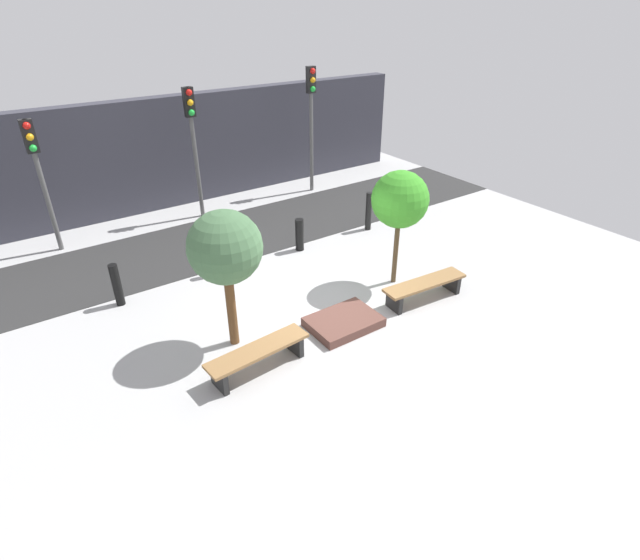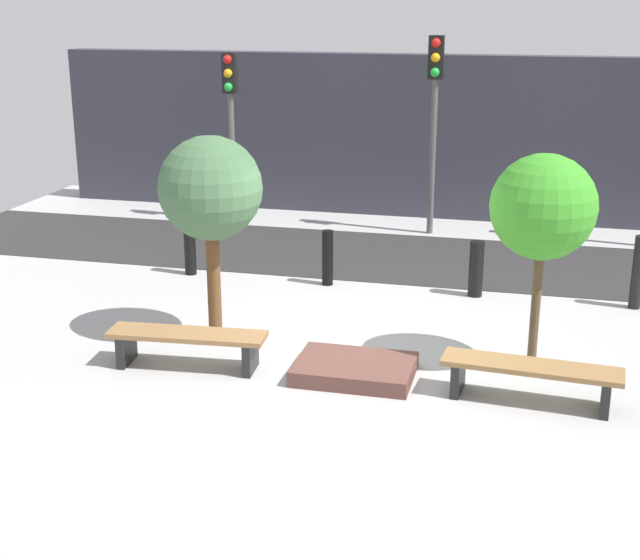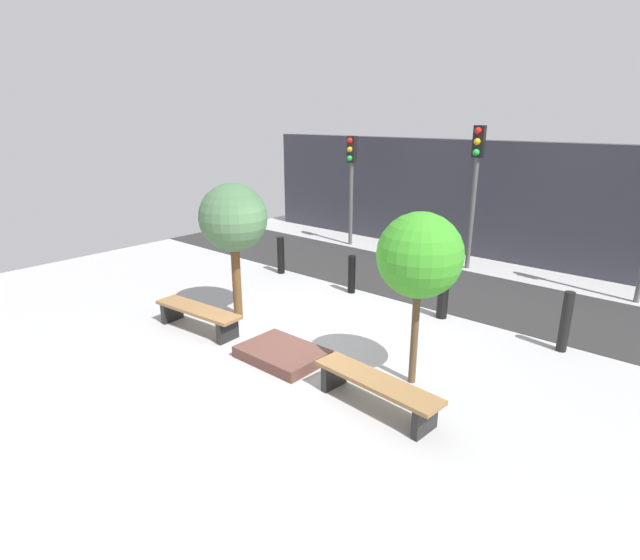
{
  "view_description": "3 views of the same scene",
  "coord_description": "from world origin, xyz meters",
  "px_view_note": "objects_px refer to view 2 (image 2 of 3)",
  "views": [
    {
      "loc": [
        -5.13,
        -7.05,
        5.87
      ],
      "look_at": [
        -0.49,
        -0.38,
        1.18
      ],
      "focal_mm": 28.0,
      "sensor_mm": 36.0,
      "label": 1
    },
    {
      "loc": [
        1.97,
        -10.16,
        4.35
      ],
      "look_at": [
        -0.51,
        -0.17,
        1.07
      ],
      "focal_mm": 50.0,
      "sensor_mm": 36.0,
      "label": 2
    },
    {
      "loc": [
        5.46,
        -5.84,
        3.91
      ],
      "look_at": [
        0.36,
        0.04,
        1.35
      ],
      "focal_mm": 28.0,
      "sensor_mm": 36.0,
      "label": 3
    }
  ],
  "objects_px": {
    "bollard_right": "(638,272)",
    "tree_behind_right_bench": "(543,208)",
    "bollard_center": "(476,269)",
    "planter_bed": "(355,369)",
    "bench_left": "(187,341)",
    "tree_behind_left_bench": "(210,190)",
    "bollard_far_left": "(190,246)",
    "traffic_light_mid_west": "(434,99)",
    "bench_right": "(531,374)",
    "traffic_light_west": "(230,106)",
    "bollard_left": "(328,258)"
  },
  "relations": [
    {
      "from": "tree_behind_left_bench",
      "to": "bollard_far_left",
      "type": "bearing_deg",
      "value": 118.17
    },
    {
      "from": "bench_right",
      "to": "bollard_far_left",
      "type": "relative_size",
      "value": 2.09
    },
    {
      "from": "bollard_center",
      "to": "bollard_right",
      "type": "distance_m",
      "value": 2.32
    },
    {
      "from": "tree_behind_right_bench",
      "to": "bollard_center",
      "type": "distance_m",
      "value": 3.21
    },
    {
      "from": "bollard_center",
      "to": "traffic_light_west",
      "type": "bearing_deg",
      "value": 144.93
    },
    {
      "from": "tree_behind_left_bench",
      "to": "tree_behind_right_bench",
      "type": "height_order",
      "value": "tree_behind_left_bench"
    },
    {
      "from": "bollard_left",
      "to": "tree_behind_left_bench",
      "type": "bearing_deg",
      "value": -108.68
    },
    {
      "from": "tree_behind_right_bench",
      "to": "traffic_light_west",
      "type": "bearing_deg",
      "value": 133.98
    },
    {
      "from": "bench_left",
      "to": "tree_behind_right_bench",
      "type": "distance_m",
      "value": 4.54
    },
    {
      "from": "traffic_light_mid_west",
      "to": "bench_left",
      "type": "bearing_deg",
      "value": -105.83
    },
    {
      "from": "traffic_light_west",
      "to": "traffic_light_mid_west",
      "type": "distance_m",
      "value": 3.99
    },
    {
      "from": "bench_right",
      "to": "bollard_left",
      "type": "relative_size",
      "value": 2.29
    },
    {
      "from": "planter_bed",
      "to": "bollard_right",
      "type": "xyz_separation_m",
      "value": [
        3.47,
        3.42,
        0.45
      ]
    },
    {
      "from": "bench_left",
      "to": "bollard_far_left",
      "type": "relative_size",
      "value": 2.05
    },
    {
      "from": "bench_left",
      "to": "bench_right",
      "type": "relative_size",
      "value": 0.98
    },
    {
      "from": "bollard_left",
      "to": "bollard_center",
      "type": "xyz_separation_m",
      "value": [
        2.31,
        0.0,
        -0.01
      ]
    },
    {
      "from": "bollard_right",
      "to": "traffic_light_west",
      "type": "xyz_separation_m",
      "value": [
        -7.46,
        3.61,
        1.78
      ]
    },
    {
      "from": "bench_left",
      "to": "bollard_far_left",
      "type": "bearing_deg",
      "value": 106.8
    },
    {
      "from": "bollard_right",
      "to": "tree_behind_right_bench",
      "type": "bearing_deg",
      "value": -118.17
    },
    {
      "from": "planter_bed",
      "to": "tree_behind_left_bench",
      "type": "bearing_deg",
      "value": 159.3
    },
    {
      "from": "planter_bed",
      "to": "bollard_right",
      "type": "distance_m",
      "value": 4.89
    },
    {
      "from": "tree_behind_left_bench",
      "to": "tree_behind_right_bench",
      "type": "xyz_separation_m",
      "value": [
        4.1,
        0.0,
        -0.0
      ]
    },
    {
      "from": "bollard_center",
      "to": "traffic_light_mid_west",
      "type": "relative_size",
      "value": 0.23
    },
    {
      "from": "planter_bed",
      "to": "traffic_light_west",
      "type": "distance_m",
      "value": 8.39
    },
    {
      "from": "tree_behind_right_bench",
      "to": "bollard_left",
      "type": "bearing_deg",
      "value": 140.46
    },
    {
      "from": "bollard_center",
      "to": "bollard_right",
      "type": "bearing_deg",
      "value": 0.0
    },
    {
      "from": "tree_behind_left_bench",
      "to": "bollard_far_left",
      "type": "relative_size",
      "value": 2.81
    },
    {
      "from": "tree_behind_right_bench",
      "to": "bollard_center",
      "type": "relative_size",
      "value": 3.09
    },
    {
      "from": "bench_right",
      "to": "traffic_light_mid_west",
      "type": "height_order",
      "value": "traffic_light_mid_west"
    },
    {
      "from": "bollard_left",
      "to": "bollard_center",
      "type": "bearing_deg",
      "value": 0.0
    },
    {
      "from": "traffic_light_west",
      "to": "traffic_light_mid_west",
      "type": "height_order",
      "value": "traffic_light_mid_west"
    },
    {
      "from": "traffic_light_mid_west",
      "to": "bollard_far_left",
      "type": "bearing_deg",
      "value": -133.85
    },
    {
      "from": "planter_bed",
      "to": "tree_behind_right_bench",
      "type": "height_order",
      "value": "tree_behind_right_bench"
    },
    {
      "from": "bench_left",
      "to": "traffic_light_west",
      "type": "relative_size",
      "value": 0.59
    },
    {
      "from": "bollard_left",
      "to": "bollard_right",
      "type": "height_order",
      "value": "bollard_right"
    },
    {
      "from": "bench_right",
      "to": "bollard_far_left",
      "type": "height_order",
      "value": "bollard_far_left"
    },
    {
      "from": "tree_behind_right_bench",
      "to": "traffic_light_west",
      "type": "relative_size",
      "value": 0.79
    },
    {
      "from": "bench_right",
      "to": "bollard_far_left",
      "type": "distance_m",
      "value": 6.6
    },
    {
      "from": "bollard_center",
      "to": "tree_behind_left_bench",
      "type": "bearing_deg",
      "value": -140.46
    },
    {
      "from": "bollard_left",
      "to": "bollard_far_left",
      "type": "bearing_deg",
      "value": 180.0
    },
    {
      "from": "tree_behind_left_bench",
      "to": "bollard_right",
      "type": "height_order",
      "value": "tree_behind_left_bench"
    },
    {
      "from": "bollard_far_left",
      "to": "traffic_light_mid_west",
      "type": "relative_size",
      "value": 0.26
    },
    {
      "from": "bench_right",
      "to": "traffic_light_west",
      "type": "xyz_separation_m",
      "value": [
        -6.04,
        7.23,
        1.99
      ]
    },
    {
      "from": "bench_left",
      "to": "traffic_light_mid_west",
      "type": "distance_m",
      "value": 7.84
    },
    {
      "from": "bollard_left",
      "to": "traffic_light_mid_west",
      "type": "bearing_deg",
      "value": 72.24
    },
    {
      "from": "bollard_left",
      "to": "bollard_center",
      "type": "relative_size",
      "value": 1.03
    },
    {
      "from": "bench_left",
      "to": "tree_behind_right_bench",
      "type": "bearing_deg",
      "value": 8.8
    },
    {
      "from": "tree_behind_left_bench",
      "to": "bollard_right",
      "type": "xyz_separation_m",
      "value": [
        5.52,
        2.65,
        -1.47
      ]
    },
    {
      "from": "tree_behind_right_bench",
      "to": "traffic_light_mid_west",
      "type": "height_order",
      "value": "traffic_light_mid_west"
    },
    {
      "from": "planter_bed",
      "to": "bollard_center",
      "type": "relative_size",
      "value": 1.64
    }
  ]
}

